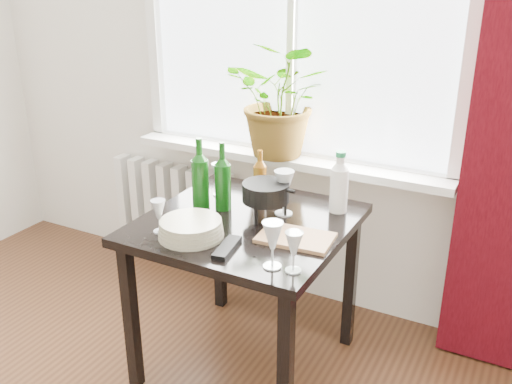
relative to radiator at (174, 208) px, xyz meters
The scene contains 17 objects.
windowsill 0.87m from the radiator, ahead, with size 1.72×0.20×0.04m.
radiator is the anchor object (origin of this frame).
table 1.09m from the radiator, 36.54° to the right, with size 0.85×0.85×0.74m.
potted_plant 1.06m from the radiator, ahead, with size 0.52×0.45×0.58m, color #21701D.
wine_bottle_left 1.00m from the radiator, 44.87° to the right, with size 0.08×0.08×0.33m, color #0C430D, non-canonical shape.
wine_bottle_right 1.04m from the radiator, 39.18° to the right, with size 0.07×0.07×0.31m, color #0B3B0B, non-canonical shape.
bottle_amber 1.02m from the radiator, 27.26° to the right, with size 0.06×0.06×0.25m, color brown, non-canonical shape.
cleaning_bottle 1.31m from the radiator, 17.05° to the right, with size 0.08×0.08×0.28m, color white, non-canonical shape.
wineglass_front_right 1.54m from the radiator, 39.81° to the right, with size 0.08×0.08×0.18m, color white, non-canonical shape.
wineglass_far_right 1.59m from the radiator, 37.69° to the right, with size 0.07×0.07×0.16m, color silver, non-canonical shape.
wineglass_back_center 1.18m from the radiator, 27.35° to the right, with size 0.09×0.09×0.21m, color silver, non-canonical shape.
wineglass_back_left 0.86m from the radiator, 36.24° to the right, with size 0.07×0.07×0.16m, color silver, non-canonical shape.
wineglass_front_left 1.16m from the radiator, 56.43° to the right, with size 0.06×0.06×0.14m, color silver, non-canonical shape.
plate_stack 1.21m from the radiator, 50.01° to the right, with size 0.26×0.26×0.07m, color #BAB79A.
fondue_pot 1.16m from the radiator, 31.77° to the right, with size 0.23×0.20×0.16m, color black, non-canonical shape.
tv_remote 1.34m from the radiator, 44.58° to the right, with size 0.05×0.19×0.02m, color black.
cutting_board 1.37m from the radiator, 32.20° to the right, with size 0.29×0.19×0.02m, color #A4734A.
Camera 1 is at (1.17, -0.38, 1.76)m, focal length 40.00 mm.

